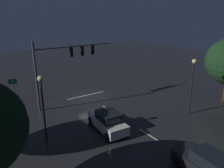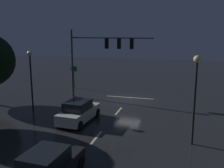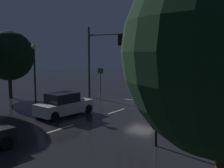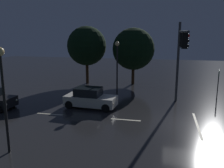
{
  "view_description": "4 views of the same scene",
  "coord_description": "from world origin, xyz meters",
  "px_view_note": "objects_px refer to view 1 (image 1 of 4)",
  "views": [
    {
      "loc": [
        11.52,
        21.56,
        9.69
      ],
      "look_at": [
        -0.63,
        3.72,
        2.62
      ],
      "focal_mm": 35.22,
      "sensor_mm": 36.0,
      "label": 1
    },
    {
      "loc": [
        -5.35,
        25.17,
        6.95
      ],
      "look_at": [
        0.7,
        3.61,
        2.34
      ],
      "focal_mm": 41.37,
      "sensor_mm": 36.0,
      "label": 2
    },
    {
      "loc": [
        -11.97,
        21.26,
        4.72
      ],
      "look_at": [
        -0.38,
        5.13,
        2.31
      ],
      "focal_mm": 43.6,
      "sensor_mm": 36.0,
      "label": 3
    },
    {
      "loc": [
        -16.61,
        1.47,
        6.32
      ],
      "look_at": [
        0.65,
        5.15,
        2.48
      ],
      "focal_mm": 39.05,
      "sensor_mm": 36.0,
      "label": 4
    }
  ],
  "objects_px": {
    "car_approaching": "(108,121)",
    "street_lamp_left_kerb": "(193,77)",
    "route_sign": "(13,85)",
    "traffic_signal_assembly": "(64,59)",
    "street_lamp_right_kerb": "(42,97)",
    "car_distant": "(208,166)"
  },
  "relations": [
    {
      "from": "street_lamp_left_kerb",
      "to": "street_lamp_right_kerb",
      "type": "height_order",
      "value": "street_lamp_left_kerb"
    },
    {
      "from": "traffic_signal_assembly",
      "to": "car_distant",
      "type": "height_order",
      "value": "traffic_signal_assembly"
    },
    {
      "from": "car_approaching",
      "to": "car_distant",
      "type": "bearing_deg",
      "value": 103.17
    },
    {
      "from": "route_sign",
      "to": "street_lamp_left_kerb",
      "type": "bearing_deg",
      "value": 136.53
    },
    {
      "from": "traffic_signal_assembly",
      "to": "car_approaching",
      "type": "height_order",
      "value": "traffic_signal_assembly"
    },
    {
      "from": "traffic_signal_assembly",
      "to": "route_sign",
      "type": "height_order",
      "value": "traffic_signal_assembly"
    },
    {
      "from": "car_approaching",
      "to": "street_lamp_left_kerb",
      "type": "xyz_separation_m",
      "value": [
        -8.42,
        1.92,
        3.05
      ]
    },
    {
      "from": "traffic_signal_assembly",
      "to": "route_sign",
      "type": "relative_size",
      "value": 3.1
    },
    {
      "from": "route_sign",
      "to": "traffic_signal_assembly",
      "type": "bearing_deg",
      "value": 140.15
    },
    {
      "from": "route_sign",
      "to": "car_approaching",
      "type": "bearing_deg",
      "value": 115.54
    },
    {
      "from": "traffic_signal_assembly",
      "to": "street_lamp_right_kerb",
      "type": "relative_size",
      "value": 1.62
    },
    {
      "from": "street_lamp_left_kerb",
      "to": "car_distant",
      "type": "bearing_deg",
      "value": 44.23
    },
    {
      "from": "street_lamp_right_kerb",
      "to": "traffic_signal_assembly",
      "type": "bearing_deg",
      "value": -126.3
    },
    {
      "from": "traffic_signal_assembly",
      "to": "route_sign",
      "type": "bearing_deg",
      "value": -39.85
    },
    {
      "from": "car_distant",
      "to": "route_sign",
      "type": "relative_size",
      "value": 1.6
    },
    {
      "from": "traffic_signal_assembly",
      "to": "car_approaching",
      "type": "distance_m",
      "value": 8.36
    },
    {
      "from": "car_distant",
      "to": "street_lamp_left_kerb",
      "type": "distance_m",
      "value": 9.56
    },
    {
      "from": "car_distant",
      "to": "route_sign",
      "type": "bearing_deg",
      "value": -69.51
    },
    {
      "from": "street_lamp_right_kerb",
      "to": "route_sign",
      "type": "height_order",
      "value": "street_lamp_right_kerb"
    },
    {
      "from": "traffic_signal_assembly",
      "to": "car_distant",
      "type": "xyz_separation_m",
      "value": [
        -2.57,
        15.43,
        -4.22
      ]
    },
    {
      "from": "traffic_signal_assembly",
      "to": "street_lamp_left_kerb",
      "type": "bearing_deg",
      "value": 134.82
    },
    {
      "from": "car_approaching",
      "to": "car_distant",
      "type": "xyz_separation_m",
      "value": [
        -1.93,
        8.24,
        0.0
      ]
    }
  ]
}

